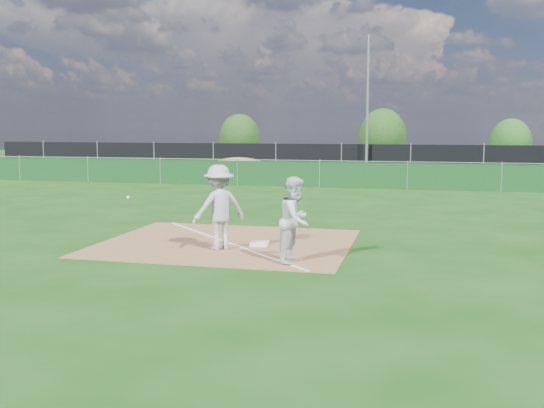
# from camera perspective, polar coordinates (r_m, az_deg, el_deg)

# --- Properties ---
(ground) EXTENTS (90.00, 90.00, 0.00)m
(ground) POSITION_cam_1_polar(r_m,az_deg,el_deg) (23.47, 2.52, 0.38)
(ground) COLOR #14410E
(ground) RESTS_ON ground
(infield_dirt) EXTENTS (6.00, 5.00, 0.02)m
(infield_dirt) POSITION_cam_1_polar(r_m,az_deg,el_deg) (14.85, -4.26, -3.66)
(infield_dirt) COLOR brown
(infield_dirt) RESTS_ON ground
(foul_line) EXTENTS (5.01, 5.01, 0.01)m
(foul_line) POSITION_cam_1_polar(r_m,az_deg,el_deg) (14.85, -4.26, -3.60)
(foul_line) COLOR white
(foul_line) RESTS_ON infield_dirt
(green_fence) EXTENTS (44.00, 0.05, 1.20)m
(green_fence) POSITION_cam_1_polar(r_m,az_deg,el_deg) (28.31, 4.50, 2.77)
(green_fence) COLOR #103C17
(green_fence) RESTS_ON ground
(dirt_mound) EXTENTS (3.38, 2.60, 1.17)m
(dirt_mound) POSITION_cam_1_polar(r_m,az_deg,el_deg) (32.85, -3.16, 3.38)
(dirt_mound) COLOR #9B7E4B
(dirt_mound) RESTS_ON ground
(black_fence) EXTENTS (46.00, 0.04, 1.80)m
(black_fence) POSITION_cam_1_polar(r_m,az_deg,el_deg) (36.20, 6.55, 4.20)
(black_fence) COLOR black
(black_fence) RESTS_ON ground
(parking_lot) EXTENTS (46.00, 9.00, 0.01)m
(parking_lot) POSITION_cam_1_polar(r_m,az_deg,el_deg) (41.21, 7.40, 3.32)
(parking_lot) COLOR black
(parking_lot) RESTS_ON ground
(light_pole) EXTENTS (0.16, 0.16, 8.00)m
(light_pole) POSITION_cam_1_polar(r_m,az_deg,el_deg) (35.71, 8.98, 9.10)
(light_pole) COLOR slate
(light_pole) RESTS_ON ground
(first_base) EXTENTS (0.43, 0.43, 0.09)m
(first_base) POSITION_cam_1_polar(r_m,az_deg,el_deg) (14.44, -1.18, -3.74)
(first_base) COLOR white
(first_base) RESTS_ON infield_dirt
(play_at_first) EXTENTS (2.82, 1.38, 1.95)m
(play_at_first) POSITION_cam_1_polar(r_m,az_deg,el_deg) (13.89, -5.00, -0.31)
(play_at_first) COLOR silver
(play_at_first) RESTS_ON infield_dirt
(runner) EXTENTS (0.85, 1.00, 1.81)m
(runner) POSITION_cam_1_polar(r_m,az_deg,el_deg) (12.58, 2.23, -1.51)
(runner) COLOR silver
(runner) RESTS_ON ground
(car_left) EXTENTS (5.08, 2.96, 1.62)m
(car_left) POSITION_cam_1_polar(r_m,az_deg,el_deg) (41.76, -0.57, 4.55)
(car_left) COLOR #A6A8AE
(car_left) RESTS_ON parking_lot
(car_mid) EXTENTS (5.19, 2.37, 1.65)m
(car_mid) POSITION_cam_1_polar(r_m,az_deg,el_deg) (40.62, 8.63, 4.41)
(car_mid) COLOR black
(car_mid) RESTS_ON parking_lot
(car_right) EXTENTS (5.15, 3.73, 1.38)m
(car_right) POSITION_cam_1_polar(r_m,az_deg,el_deg) (39.62, 13.94, 4.02)
(car_right) COLOR black
(car_right) RESTS_ON parking_lot
(tree_left) EXTENTS (3.23, 3.23, 3.83)m
(tree_left) POSITION_cam_1_polar(r_m,az_deg,el_deg) (48.69, -3.07, 6.29)
(tree_left) COLOR #382316
(tree_left) RESTS_ON ground
(tree_mid) EXTENTS (3.55, 3.55, 4.21)m
(tree_mid) POSITION_cam_1_polar(r_m,az_deg,el_deg) (47.53, 10.37, 6.39)
(tree_mid) COLOR #382316
(tree_mid) RESTS_ON ground
(tree_right) EXTENTS (2.86, 2.86, 3.40)m
(tree_right) POSITION_cam_1_polar(r_m,az_deg,el_deg) (46.15, 21.52, 5.46)
(tree_right) COLOR #382316
(tree_right) RESTS_ON ground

